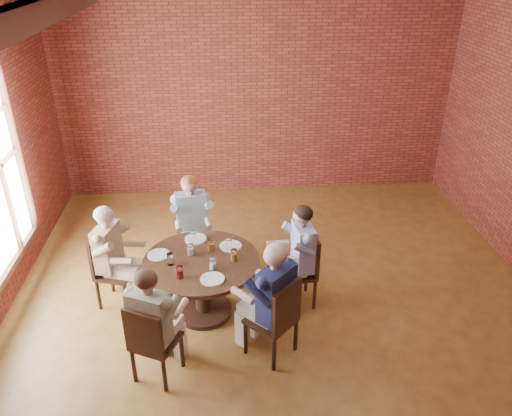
{
  "coord_description": "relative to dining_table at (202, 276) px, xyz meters",
  "views": [
    {
      "loc": [
        -0.66,
        -4.57,
        3.88
      ],
      "look_at": [
        -0.21,
        1.0,
        0.93
      ],
      "focal_mm": 35.0,
      "sensor_mm": 36.0,
      "label": 1
    }
  ],
  "objects": [
    {
      "name": "ceiling_beam",
      "position": [
        -1.55,
        -0.14,
        2.74
      ],
      "size": [
        0.22,
        6.9,
        0.26
      ],
      "primitive_type": "cube",
      "color": "#321A10",
      "rests_on": "ceiling"
    },
    {
      "name": "glass_f",
      "position": [
        -0.22,
        -0.32,
        0.29
      ],
      "size": [
        0.07,
        0.07,
        0.14
      ],
      "primitive_type": "cylinder",
      "color": "white",
      "rests_on": "dining_table"
    },
    {
      "name": "plate_d",
      "position": [
        0.12,
        -0.39,
        0.23
      ],
      "size": [
        0.26,
        0.26,
        0.01
      ],
      "primitive_type": "cylinder",
      "color": "white",
      "rests_on": "dining_table"
    },
    {
      "name": "diner_d",
      "position": [
        -0.44,
        -0.92,
        0.12
      ],
      "size": [
        0.72,
        0.78,
        1.29
      ],
      "primitive_type": null,
      "rotation": [
        0.0,
        0.0,
        2.69
      ],
      "color": "gray",
      "rests_on": "floor"
    },
    {
      "name": "glass_a",
      "position": [
        0.32,
        0.18,
        0.29
      ],
      "size": [
        0.07,
        0.07,
        0.14
      ],
      "primitive_type": "cylinder",
      "color": "white",
      "rests_on": "dining_table"
    },
    {
      "name": "dining_table",
      "position": [
        0.0,
        0.0,
        0.0
      ],
      "size": [
        1.32,
        1.32,
        0.75
      ],
      "color": "#321A10",
      "rests_on": "floor"
    },
    {
      "name": "glass_h",
      "position": [
        0.37,
        -0.04,
        0.29
      ],
      "size": [
        0.07,
        0.07,
        0.14
      ],
      "primitive_type": "cylinder",
      "color": "white",
      "rests_on": "dining_table"
    },
    {
      "name": "diner_e",
      "position": [
        0.72,
        -0.7,
        0.15
      ],
      "size": [
        0.86,
        0.86,
        1.36
      ],
      "primitive_type": null,
      "rotation": [
        0.0,
        0.0,
        3.94
      ],
      "color": "#171E41",
      "rests_on": "floor"
    },
    {
      "name": "plate_b",
      "position": [
        -0.07,
        0.45,
        0.23
      ],
      "size": [
        0.26,
        0.26,
        0.01
      ],
      "primitive_type": "cylinder",
      "color": "white",
      "rests_on": "dining_table"
    },
    {
      "name": "chair_b",
      "position": [
        -0.15,
        1.08,
        -0.02
      ],
      "size": [
        0.47,
        0.47,
        0.93
      ],
      "rotation": [
        0.0,
        0.0,
        0.13
      ],
      "color": "#321A10",
      "rests_on": "floor"
    },
    {
      "name": "chair_c",
      "position": [
        -1.11,
        0.31,
        -0.03
      ],
      "size": [
        0.51,
        0.51,
        0.92
      ],
      "rotation": [
        0.0,
        0.0,
        1.3
      ],
      "color": "#321A10",
      "rests_on": "floor"
    },
    {
      "name": "glass_e",
      "position": [
        -0.34,
        -0.06,
        0.29
      ],
      "size": [
        0.07,
        0.07,
        0.14
      ],
      "primitive_type": "cylinder",
      "color": "white",
      "rests_on": "dining_table"
    },
    {
      "name": "diner_c",
      "position": [
        -1.03,
        0.29,
        0.12
      ],
      "size": [
        0.74,
        0.66,
        1.3
      ],
      "primitive_type": null,
      "rotation": [
        0.0,
        0.0,
        1.3
      ],
      "color": "brown",
      "rests_on": "floor"
    },
    {
      "name": "floor",
      "position": [
        0.9,
        -0.14,
        -0.53
      ],
      "size": [
        7.0,
        7.0,
        0.0
      ],
      "primitive_type": "plane",
      "color": "#A16E31",
      "rests_on": "ground"
    },
    {
      "name": "glass_b",
      "position": [
        0.11,
        0.19,
        0.29
      ],
      "size": [
        0.07,
        0.07,
        0.14
      ],
      "primitive_type": "cylinder",
      "color": "white",
      "rests_on": "dining_table"
    },
    {
      "name": "plate_a",
      "position": [
        0.34,
        0.25,
        0.23
      ],
      "size": [
        0.26,
        0.26,
        0.01
      ],
      "primitive_type": "cylinder",
      "color": "white",
      "rests_on": "dining_table"
    },
    {
      "name": "glass_d",
      "position": [
        -0.12,
        0.11,
        0.29
      ],
      "size": [
        0.07,
        0.07,
        0.14
      ],
      "primitive_type": "cylinder",
      "color": "white",
      "rests_on": "dining_table"
    },
    {
      "name": "ceiling",
      "position": [
        0.9,
        -0.14,
        2.87
      ],
      "size": [
        7.0,
        7.0,
        0.0
      ],
      "primitive_type": "plane",
      "rotation": [
        3.14,
        0.0,
        0.0
      ],
      "color": "beige",
      "rests_on": "wall_back"
    },
    {
      "name": "chair_d",
      "position": [
        -0.48,
        -0.99,
        -0.03
      ],
      "size": [
        0.54,
        0.54,
        0.92
      ],
      "rotation": [
        0.0,
        0.0,
        2.69
      ],
      "color": "#321A10",
      "rests_on": "floor"
    },
    {
      "name": "wall_back",
      "position": [
        0.9,
        3.36,
        1.17
      ],
      "size": [
        7.0,
        0.0,
        7.0
      ],
      "primitive_type": "plane",
      "rotation": [
        1.57,
        0.0,
        0.0
      ],
      "color": "brown",
      "rests_on": "ground"
    },
    {
      "name": "diner_a",
      "position": [
        1.12,
        0.12,
        0.13
      ],
      "size": [
        0.68,
        0.58,
        1.31
      ],
      "primitive_type": null,
      "rotation": [
        0.0,
        0.0,
        -1.46
      ],
      "color": "#475FBA",
      "rests_on": "floor"
    },
    {
      "name": "smartphone",
      "position": [
        0.17,
        -0.36,
        0.23
      ],
      "size": [
        0.12,
        0.15,
        0.01
      ],
      "primitive_type": "cube",
      "rotation": [
        0.0,
        0.0,
        0.43
      ],
      "color": "black",
      "rests_on": "dining_table"
    },
    {
      "name": "glass_c",
      "position": [
        -0.1,
        0.39,
        0.29
      ],
      "size": [
        0.07,
        0.07,
        0.14
      ],
      "primitive_type": "cylinder",
      "color": "white",
      "rests_on": "dining_table"
    },
    {
      "name": "chair_a",
      "position": [
        1.2,
        0.13,
        -0.03
      ],
      "size": [
        0.46,
        0.46,
        0.92
      ],
      "rotation": [
        0.0,
        0.0,
        -1.46
      ],
      "color": "#321A10",
      "rests_on": "floor"
    },
    {
      "name": "chair_e",
      "position": [
        0.78,
        -0.76,
        -0.01
      ],
      "size": [
        0.62,
        0.62,
        0.95
      ],
      "rotation": [
        0.0,
        0.0,
        3.94
      ],
      "color": "#321A10",
      "rests_on": "floor"
    },
    {
      "name": "plate_c",
      "position": [
        -0.48,
        0.13,
        0.23
      ],
      "size": [
        0.26,
        0.26,
        0.01
      ],
      "primitive_type": "cylinder",
      "color": "white",
      "rests_on": "dining_table"
    },
    {
      "name": "glass_g",
      "position": [
        0.13,
        -0.19,
        0.29
      ],
      "size": [
        0.07,
        0.07,
        0.14
      ],
      "primitive_type": "cylinder",
      "color": "white",
      "rests_on": "dining_table"
    },
    {
      "name": "diner_b",
      "position": [
        -0.14,
        1.0,
        0.13
      ],
      "size": [
        0.6,
        0.7,
        1.31
      ],
      "primitive_type": null,
      "rotation": [
        0.0,
        0.0,
        0.13
      ],
      "color": "#8395A7",
      "rests_on": "floor"
    }
  ]
}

